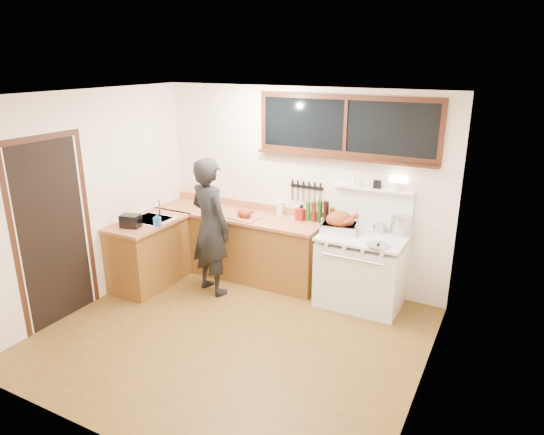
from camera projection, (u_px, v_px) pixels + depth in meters
The scene contains 20 objects.
ground_plane at pixel (233, 337), 5.37m from camera, with size 4.00×3.50×0.02m, color brown.
room_shell at pixel (228, 193), 4.85m from camera, with size 4.10×3.60×2.65m.
counter_back at pixel (238, 244), 6.79m from camera, with size 2.44×0.64×1.00m.
counter_left at pixel (149, 252), 6.50m from camera, with size 0.64×1.09×0.90m.
sink_unit at pixel (152, 223), 6.43m from camera, with size 0.50×0.45×0.37m.
vintage_stove at pixel (361, 269), 5.96m from camera, with size 1.02×0.74×1.61m.
back_window at pixel (345, 133), 5.90m from camera, with size 2.32×0.13×0.77m.
left_doorway at pixel (53, 231), 5.44m from camera, with size 0.02×1.04×2.17m.
knife_strip at pixel (306, 188), 6.36m from camera, with size 0.46×0.03×0.28m.
man at pixel (210, 227), 6.16m from camera, with size 0.75×0.61×1.79m.
soap_bottle at pixel (157, 219), 6.13m from camera, with size 0.10×0.11×0.18m.
toaster at pixel (131, 221), 6.10m from camera, with size 0.27×0.22×0.16m.
cutting_board at pixel (245, 215), 6.43m from camera, with size 0.43×0.35×0.14m.
roast_turkey at pixel (340, 223), 5.96m from camera, with size 0.49×0.41×0.25m.
stockpot at pixel (402, 224), 5.86m from camera, with size 0.32×0.32×0.25m.
saucepan at pixel (379, 228), 5.93m from camera, with size 0.16×0.27×0.11m.
pot_lid at pixel (378, 246), 5.49m from camera, with size 0.30×0.30×0.04m.
coffee_tin at pixel (300, 215), 6.36m from camera, with size 0.12×0.10×0.16m.
pitcher at pixel (280, 208), 6.58m from camera, with size 0.13×0.13×0.18m.
bottle_cluster at pixel (320, 213), 6.26m from camera, with size 0.58×0.07×0.30m.
Camera 1 is at (2.56, -3.94, 2.94)m, focal length 32.00 mm.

